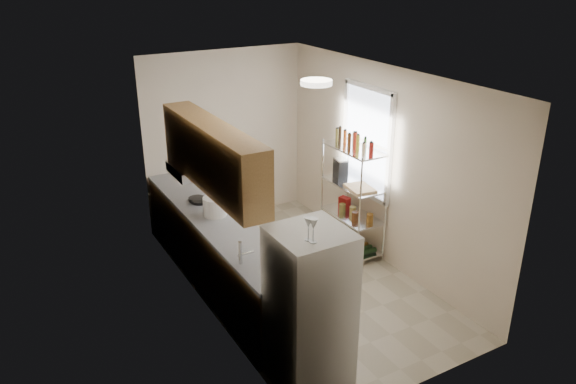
% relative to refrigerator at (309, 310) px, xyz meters
% --- Properties ---
extents(room, '(2.52, 4.42, 2.62)m').
position_rel_refrigerator_xyz_m(room, '(0.87, 1.62, 0.50)').
color(room, '#B6AC94').
rests_on(room, ground).
extents(counter_run, '(0.63, 3.51, 0.90)m').
position_rel_refrigerator_xyz_m(counter_run, '(-0.05, 2.06, -0.35)').
color(counter_run, '#AE804A').
rests_on(counter_run, ground).
extents(upper_cabinets, '(0.33, 2.20, 0.72)m').
position_rel_refrigerator_xyz_m(upper_cabinets, '(-0.18, 1.72, 1.01)').
color(upper_cabinets, '#AE804A').
rests_on(upper_cabinets, room).
extents(range_hood, '(0.50, 0.60, 0.12)m').
position_rel_refrigerator_xyz_m(range_hood, '(-0.13, 2.52, 0.59)').
color(range_hood, '#B7BABC').
rests_on(range_hood, room).
extents(window, '(0.06, 1.00, 1.46)m').
position_rel_refrigerator_xyz_m(window, '(2.10, 1.97, 0.75)').
color(window, white).
rests_on(window, room).
extents(bakers_rack, '(0.45, 0.90, 1.73)m').
position_rel_refrigerator_xyz_m(bakers_rack, '(1.88, 1.91, 0.31)').
color(bakers_rack, silver).
rests_on(bakers_rack, ground).
extents(ceiling_dome, '(0.34, 0.34, 0.05)m').
position_rel_refrigerator_xyz_m(ceiling_dome, '(0.87, 1.32, 1.77)').
color(ceiling_dome, white).
rests_on(ceiling_dome, room).
extents(refrigerator, '(0.66, 0.66, 1.60)m').
position_rel_refrigerator_xyz_m(refrigerator, '(0.00, 0.00, 0.00)').
color(refrigerator, silver).
rests_on(refrigerator, ground).
extents(wine_glass_a, '(0.08, 0.08, 0.22)m').
position_rel_refrigerator_xyz_m(wine_glass_a, '(-0.09, -0.18, 0.91)').
color(wine_glass_a, silver).
rests_on(wine_glass_a, refrigerator).
extents(wine_glass_b, '(0.07, 0.07, 0.21)m').
position_rel_refrigerator_xyz_m(wine_glass_b, '(-0.10, -0.12, 0.91)').
color(wine_glass_b, silver).
rests_on(wine_glass_b, refrigerator).
extents(rice_cooker, '(0.29, 0.29, 0.23)m').
position_rel_refrigerator_xyz_m(rice_cooker, '(-0.02, 2.14, 0.21)').
color(rice_cooker, white).
rests_on(rice_cooker, counter_run).
extents(frying_pan_large, '(0.30, 0.30, 0.04)m').
position_rel_refrigerator_xyz_m(frying_pan_large, '(-0.04, 2.59, 0.12)').
color(frying_pan_large, black).
rests_on(frying_pan_large, counter_run).
extents(frying_pan_small, '(0.22, 0.22, 0.04)m').
position_rel_refrigerator_xyz_m(frying_pan_small, '(-0.06, 2.66, 0.12)').
color(frying_pan_small, black).
rests_on(frying_pan_small, counter_run).
extents(cutting_board, '(0.35, 0.43, 0.03)m').
position_rel_refrigerator_xyz_m(cutting_board, '(1.84, 1.72, 0.22)').
color(cutting_board, tan).
rests_on(cutting_board, bakers_rack).
extents(espresso_machine, '(0.18, 0.24, 0.25)m').
position_rel_refrigerator_xyz_m(espresso_machine, '(1.89, 2.25, 0.33)').
color(espresso_machine, black).
rests_on(espresso_machine, bakers_rack).
extents(storage_bag, '(0.13, 0.16, 0.16)m').
position_rel_refrigerator_xyz_m(storage_bag, '(1.90, 2.14, -0.16)').
color(storage_bag, maroon).
rests_on(storage_bag, bakers_rack).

